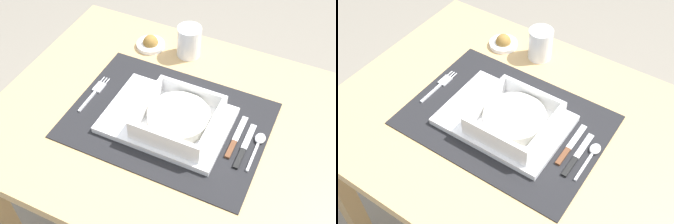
{
  "view_description": "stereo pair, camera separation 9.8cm",
  "coord_description": "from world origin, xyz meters",
  "views": [
    {
      "loc": [
        0.26,
        -0.61,
        1.47
      ],
      "look_at": [
        -0.02,
        -0.01,
        0.75
      ],
      "focal_mm": 44.59,
      "sensor_mm": 36.0,
      "label": 1
    },
    {
      "loc": [
        0.35,
        -0.56,
        1.47
      ],
      "look_at": [
        -0.02,
        -0.01,
        0.75
      ],
      "focal_mm": 44.59,
      "sensor_mm": 36.0,
      "label": 2
    }
  ],
  "objects": [
    {
      "name": "butter_knife",
      "position": [
        0.17,
        -0.02,
        0.73
      ],
      "size": [
        0.01,
        0.14,
        0.01
      ],
      "rotation": [
        0.0,
        0.0,
        0.04
      ],
      "color": "black",
      "rests_on": "placemat"
    },
    {
      "name": "serving_plate",
      "position": [
        -0.02,
        -0.02,
        0.73
      ],
      "size": [
        0.29,
        0.21,
        0.02
      ],
      "primitive_type": "cube",
      "color": "white",
      "rests_on": "placemat"
    },
    {
      "name": "porridge_bowl",
      "position": [
        0.01,
        -0.02,
        0.76
      ],
      "size": [
        0.17,
        0.17,
        0.05
      ],
      "color": "white",
      "rests_on": "serving_plate"
    },
    {
      "name": "spoon",
      "position": [
        0.2,
        0.01,
        0.73
      ],
      "size": [
        0.02,
        0.11,
        0.01
      ],
      "rotation": [
        0.0,
        0.0,
        0.05
      ],
      "color": "silver",
      "rests_on": "placemat"
    },
    {
      "name": "condiment_saucer",
      "position": [
        -0.19,
        0.23,
        0.73
      ],
      "size": [
        0.08,
        0.08,
        0.04
      ],
      "color": "white",
      "rests_on": "dining_table"
    },
    {
      "name": "dining_table",
      "position": [
        0.0,
        0.0,
        0.61
      ],
      "size": [
        0.9,
        0.67,
        0.72
      ],
      "color": "tan",
      "rests_on": "ground"
    },
    {
      "name": "placemat",
      "position": [
        -0.02,
        -0.01,
        0.72
      ],
      "size": [
        0.47,
        0.34,
        0.0
      ],
      "primitive_type": "cube",
      "color": "black",
      "rests_on": "dining_table"
    },
    {
      "name": "drinking_glass",
      "position": [
        -0.08,
        0.24,
        0.76
      ],
      "size": [
        0.07,
        0.07,
        0.09
      ],
      "color": "white",
      "rests_on": "dining_table"
    },
    {
      "name": "bread_knife",
      "position": [
        0.15,
        0.0,
        0.73
      ],
      "size": [
        0.01,
        0.13,
        0.01
      ],
      "rotation": [
        0.0,
        0.0,
        0.07
      ],
      "color": "#59331E",
      "rests_on": "placemat"
    },
    {
      "name": "fork",
      "position": [
        -0.23,
        -0.0,
        0.73
      ],
      "size": [
        0.02,
        0.13,
        0.0
      ],
      "rotation": [
        0.0,
        0.0,
        -0.0
      ],
      "color": "silver",
      "rests_on": "placemat"
    }
  ]
}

